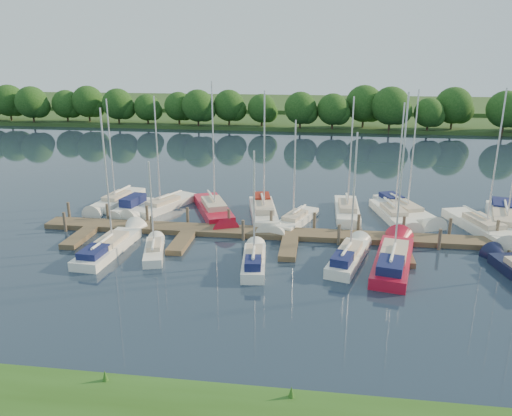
# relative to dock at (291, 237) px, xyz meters

# --- Properties ---
(ground) EXTENTS (260.00, 260.00, 0.00)m
(ground) POSITION_rel_dock_xyz_m (0.00, -7.31, -0.20)
(ground) COLOR #1B2537
(ground) RESTS_ON ground
(dock) EXTENTS (40.00, 6.00, 0.40)m
(dock) POSITION_rel_dock_xyz_m (0.00, 0.00, 0.00)
(dock) COLOR brown
(dock) RESTS_ON ground
(mooring_pilings) EXTENTS (38.24, 2.84, 2.00)m
(mooring_pilings) POSITION_rel_dock_xyz_m (0.00, 1.13, 0.40)
(mooring_pilings) COLOR #473D33
(mooring_pilings) RESTS_ON ground
(far_shore) EXTENTS (180.00, 30.00, 0.60)m
(far_shore) POSITION_rel_dock_xyz_m (0.00, 67.69, 0.10)
(far_shore) COLOR #234319
(far_shore) RESTS_ON ground
(distant_hill) EXTENTS (220.00, 40.00, 1.40)m
(distant_hill) POSITION_rel_dock_xyz_m (0.00, 92.69, 0.50)
(distant_hill) COLOR #345023
(distant_hill) RESTS_ON ground
(treeline) EXTENTS (147.62, 9.65, 8.27)m
(treeline) POSITION_rel_dock_xyz_m (1.15, 54.67, 3.95)
(treeline) COLOR #38281C
(treeline) RESTS_ON ground
(sailboat_n_0) EXTENTS (2.90, 8.07, 10.14)m
(sailboat_n_0) POSITION_rel_dock_xyz_m (-16.84, 6.91, 0.07)
(sailboat_n_0) COLOR white
(sailboat_n_0) RESTS_ON ground
(motorboat) EXTENTS (2.47, 5.56, 1.74)m
(motorboat) POSITION_rel_dock_xyz_m (-14.57, 5.03, 0.16)
(motorboat) COLOR white
(motorboat) RESTS_ON ground
(sailboat_n_2) EXTENTS (4.81, 8.15, 10.50)m
(sailboat_n_2) POSITION_rel_dock_xyz_m (-12.12, 5.99, 0.07)
(sailboat_n_2) COLOR white
(sailboat_n_2) RESTS_ON ground
(sailboat_n_3) EXTENTS (5.24, 9.19, 11.96)m
(sailboat_n_3) POSITION_rel_dock_xyz_m (-7.07, 5.07, 0.08)
(sailboat_n_3) COLOR #AE1027
(sailboat_n_3) RESTS_ON ground
(sailboat_n_4) EXTENTS (3.48, 8.84, 11.29)m
(sailboat_n_4) POSITION_rel_dock_xyz_m (-2.69, 4.86, 0.15)
(sailboat_n_4) COLOR white
(sailboat_n_4) RESTS_ON ground
(sailboat_n_5) EXTENTS (3.67, 7.04, 9.02)m
(sailboat_n_5) POSITION_rel_dock_xyz_m (0.07, 3.48, 0.07)
(sailboat_n_5) COLOR white
(sailboat_n_5) RESTS_ON ground
(sailboat_n_6) EXTENTS (2.05, 8.33, 10.70)m
(sailboat_n_6) POSITION_rel_dock_xyz_m (4.49, 6.35, 0.08)
(sailboat_n_6) COLOR white
(sailboat_n_6) RESTS_ON ground
(sailboat_n_7) EXTENTS (3.41, 8.16, 10.23)m
(sailboat_n_7) POSITION_rel_dock_xyz_m (8.43, 6.09, 0.07)
(sailboat_n_7) COLOR white
(sailboat_n_7) RESTS_ON ground
(sailboat_n_8) EXTENTS (4.80, 8.85, 11.21)m
(sailboat_n_8) POSITION_rel_dock_xyz_m (9.63, 7.75, 0.10)
(sailboat_n_8) COLOR white
(sailboat_n_8) RESTS_ON ground
(sailboat_n_9) EXTENTS (4.51, 9.23, 11.71)m
(sailboat_n_9) POSITION_rel_dock_xyz_m (15.08, 3.53, 0.08)
(sailboat_n_9) COLOR white
(sailboat_n_9) RESTS_ON ground
(sailboat_n_10) EXTENTS (5.11, 11.55, 14.43)m
(sailboat_n_10) POSITION_rel_dock_xyz_m (17.12, 4.84, 0.14)
(sailboat_n_10) COLOR white
(sailboat_n_10) RESTS_ON ground
(sailboat_s_0) EXTENTS (2.48, 8.40, 10.53)m
(sailboat_s_0) POSITION_rel_dock_xyz_m (-12.78, -4.00, 0.11)
(sailboat_s_0) COLOR white
(sailboat_s_0) RESTS_ON ground
(sailboat_s_1) EXTENTS (2.43, 5.37, 7.02)m
(sailboat_s_1) POSITION_rel_dock_xyz_m (-9.39, -4.27, 0.07)
(sailboat_s_1) COLOR white
(sailboat_s_1) RESTS_ON ground
(sailboat_s_2) EXTENTS (1.98, 6.25, 8.22)m
(sailboat_s_2) POSITION_rel_dock_xyz_m (-2.10, -5.36, 0.14)
(sailboat_s_2) COLOR white
(sailboat_s_2) RESTS_ON ground
(sailboat_s_3) EXTENTS (3.26, 7.16, 9.28)m
(sailboat_s_3) POSITION_rel_dock_xyz_m (4.20, -3.80, 0.13)
(sailboat_s_3) COLOR white
(sailboat_s_3) RESTS_ON ground
(sailboat_s_4) EXTENTS (3.82, 9.41, 11.88)m
(sailboat_s_4) POSITION_rel_dock_xyz_m (7.17, -3.83, 0.14)
(sailboat_s_4) COLOR #AE1027
(sailboat_s_4) RESTS_ON ground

